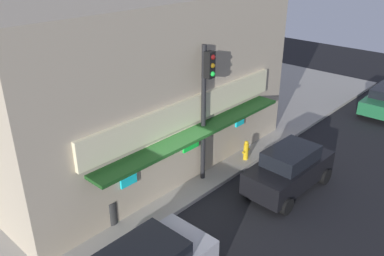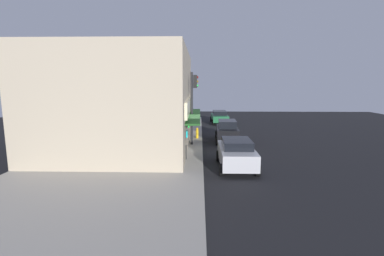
# 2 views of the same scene
# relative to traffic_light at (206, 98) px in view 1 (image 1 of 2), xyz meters

# --- Properties ---
(ground_plane) EXTENTS (55.90, 55.90, 0.00)m
(ground_plane) POSITION_rel_traffic_light_xyz_m (-1.44, -0.70, -3.59)
(ground_plane) COLOR black
(sidewalk) EXTENTS (37.26, 10.30, 0.15)m
(sidewalk) POSITION_rel_traffic_light_xyz_m (-1.44, 4.45, -3.52)
(sidewalk) COLOR #A39E93
(sidewalk) RESTS_ON ground_plane
(corner_building) EXTENTS (12.87, 10.13, 6.84)m
(corner_building) POSITION_rel_traffic_light_xyz_m (-0.48, 4.97, -0.02)
(corner_building) COLOR tan
(corner_building) RESTS_ON sidewalk
(traffic_light) EXTENTS (0.32, 0.58, 5.39)m
(traffic_light) POSITION_rel_traffic_light_xyz_m (0.00, 0.00, 0.00)
(traffic_light) COLOR black
(traffic_light) RESTS_ON sidewalk
(fire_hydrant) EXTENTS (0.46, 0.22, 0.89)m
(fire_hydrant) POSITION_rel_traffic_light_xyz_m (2.41, -0.29, -3.01)
(fire_hydrant) COLOR gold
(fire_hydrant) RESTS_ON sidewalk
(trash_can) EXTENTS (0.46, 0.46, 0.85)m
(trash_can) POSITION_rel_traffic_light_xyz_m (-4.22, 0.52, -3.01)
(trash_can) COLOR #2D2D2D
(trash_can) RESTS_ON sidewalk
(pedestrian) EXTENTS (0.58, 0.51, 1.87)m
(pedestrian) POSITION_rel_traffic_light_xyz_m (6.24, 1.29, -2.40)
(pedestrian) COLOR navy
(pedestrian) RESTS_ON sidewalk
(potted_plant_by_doorway) EXTENTS (0.66, 0.66, 1.05)m
(potted_plant_by_doorway) POSITION_rel_traffic_light_xyz_m (-2.29, 1.94, -2.85)
(potted_plant_by_doorway) COLOR brown
(potted_plant_by_doorway) RESTS_ON sidewalk
(potted_plant_by_window) EXTENTS (0.70, 0.70, 1.05)m
(potted_plant_by_window) POSITION_rel_traffic_light_xyz_m (0.91, 1.59, -2.86)
(potted_plant_by_window) COLOR brown
(potted_plant_by_window) RESTS_ON sidewalk
(parked_car_black) EXTENTS (4.05, 2.02, 1.76)m
(parked_car_black) POSITION_rel_traffic_light_xyz_m (1.78, -2.73, -2.70)
(parked_car_black) COLOR black
(parked_car_black) RESTS_ON ground_plane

